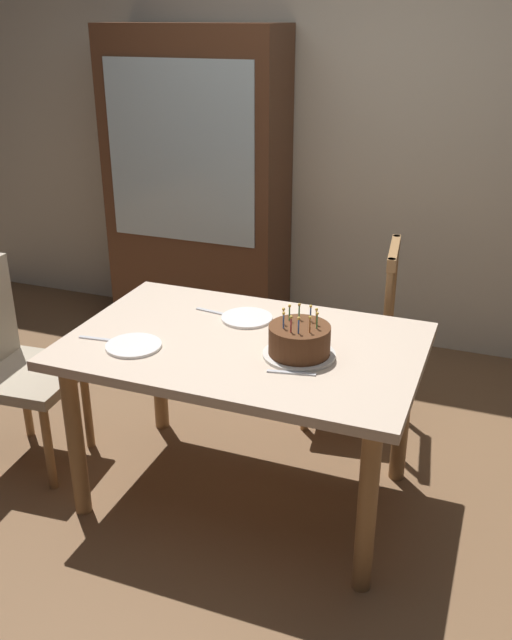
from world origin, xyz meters
TOP-DOWN VIEW (x-y plane):
  - ground at (0.00, 0.00)m, footprint 6.40×6.40m
  - back_wall at (0.00, 1.85)m, footprint 6.40×0.10m
  - dining_table at (0.00, 0.00)m, footprint 1.40×0.91m
  - birthday_cake at (0.24, -0.05)m, footprint 0.28×0.28m
  - plate_near_celebrant at (-0.39, -0.21)m, footprint 0.22×0.22m
  - plate_far_side at (-0.07, 0.21)m, footprint 0.22×0.22m
  - fork_near_celebrant at (-0.55, -0.20)m, footprint 0.18×0.04m
  - fork_far_side at (-0.23, 0.22)m, footprint 0.18×0.04m
  - fork_near_guest at (0.26, -0.19)m, footprint 0.18×0.05m
  - chair_spindle_back at (0.27, 0.78)m, footprint 0.49×0.49m
  - chair_upholstered at (-1.09, -0.12)m, footprint 0.48×0.47m
  - china_cabinet at (-0.94, 1.56)m, footprint 1.10×0.45m

SIDE VIEW (x-z plane):
  - ground at x=0.00m, z-range 0.00..0.00m
  - chair_spindle_back at x=0.27m, z-range -0.02..0.93m
  - chair_upholstered at x=-1.09m, z-range 0.06..1.01m
  - dining_table at x=0.00m, z-range 0.27..1.02m
  - fork_near_celebrant at x=-0.55m, z-range 0.75..0.75m
  - fork_far_side at x=-0.23m, z-range 0.75..0.75m
  - fork_near_guest at x=0.26m, z-range 0.75..0.75m
  - plate_near_celebrant at x=-0.39m, z-range 0.75..0.76m
  - plate_far_side at x=-0.07m, z-range 0.75..0.76m
  - birthday_cake at x=0.24m, z-range 0.71..0.90m
  - china_cabinet at x=-0.94m, z-range 0.00..1.90m
  - back_wall at x=0.00m, z-range 0.00..2.60m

